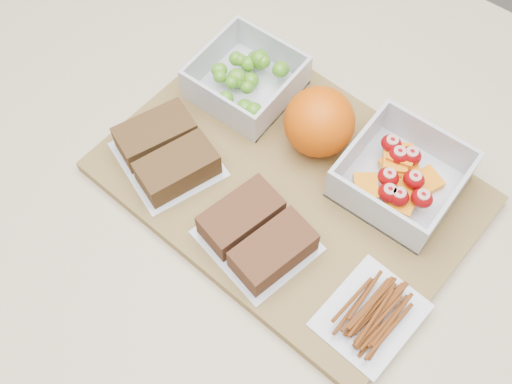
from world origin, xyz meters
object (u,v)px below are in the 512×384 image
cutting_board (289,183)px  fruit_container (401,177)px  grape_container (247,79)px  sandwich_bag_left (166,152)px  orange (319,122)px  pretzel_bag (372,312)px  sandwich_bag_center (257,234)px

cutting_board → fruit_container: (0.11, 0.07, 0.03)m
grape_container → sandwich_bag_left: grape_container is taller
cutting_board → orange: size_ratio=4.96×
cutting_board → pretzel_bag: size_ratio=3.63×
grape_container → sandwich_bag_left: size_ratio=0.80×
orange → sandwich_bag_left: bearing=-134.7°
sandwich_bag_center → pretzel_bag: bearing=1.3°
fruit_container → sandwich_bag_center: (-0.09, -0.16, -0.00)m
cutting_board → grape_container: bearing=151.3°
cutting_board → pretzel_bag: (0.17, -0.08, 0.02)m
grape_container → orange: (0.12, -0.01, 0.02)m
pretzel_bag → cutting_board: bearing=153.4°
sandwich_bag_left → cutting_board: bearing=26.1°
cutting_board → sandwich_bag_left: bearing=-150.2°
grape_container → fruit_container: 0.23m
fruit_container → pretzel_bag: 0.16m
orange → sandwich_bag_center: (0.02, -0.15, -0.02)m
grape_container → pretzel_bag: (0.29, -0.16, -0.01)m
pretzel_bag → sandwich_bag_center: bearing=-178.7°
orange → pretzel_bag: size_ratio=0.73×
grape_container → sandwich_bag_left: 0.14m
fruit_container → pretzel_bag: bearing=-68.9°
sandwich_bag_left → grape_container: bearing=85.5°
orange → pretzel_bag: (0.17, -0.15, -0.03)m
cutting_board → sandwich_bag_center: 0.09m
cutting_board → pretzel_bag: 0.19m
fruit_container → orange: (-0.11, -0.01, 0.02)m
grape_container → fruit_container: fruit_container is taller
fruit_container → sandwich_bag_center: bearing=-119.8°
cutting_board → grape_container: (-0.12, 0.08, 0.03)m
fruit_container → pretzel_bag: (0.06, -0.15, -0.01)m
grape_container → cutting_board: bearing=-32.4°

